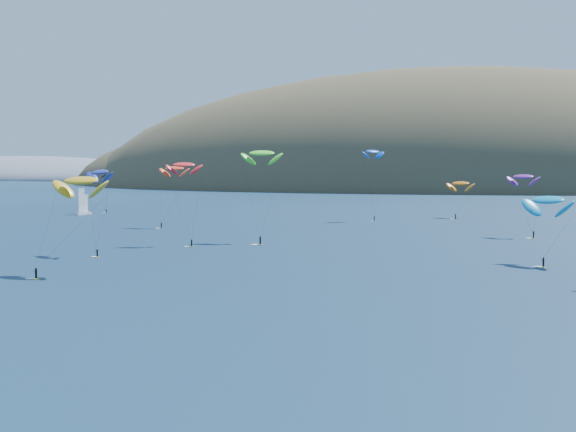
# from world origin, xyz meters

# --- Properties ---
(ground) EXTENTS (2800.00, 2800.00, 0.00)m
(ground) POSITION_xyz_m (0.00, 0.00, 0.00)
(ground) COLOR black
(ground) RESTS_ON ground
(island) EXTENTS (730.00, 300.00, 210.00)m
(island) POSITION_xyz_m (39.40, 562.36, -10.74)
(island) COLOR #3D3526
(island) RESTS_ON ground
(headland) EXTENTS (460.00, 250.00, 60.00)m
(headland) POSITION_xyz_m (-445.26, 750.08, -3.36)
(headland) COLOR slate
(headland) RESTS_ON ground
(sailboat) EXTENTS (9.34, 8.01, 11.28)m
(sailboat) POSITION_xyz_m (-98.13, 195.25, 0.94)
(sailboat) COLOR silver
(sailboat) RESTS_ON ground
(kitesurfer_1) EXTENTS (9.36, 10.34, 20.53)m
(kitesurfer_1) POSITION_xyz_m (-43.90, 152.56, 17.98)
(kitesurfer_1) COLOR gold
(kitesurfer_1) RESTS_ON ground
(kitesurfer_2) EXTENTS (10.99, 13.19, 19.67)m
(kitesurfer_2) POSITION_xyz_m (-21.87, 52.99, 16.68)
(kitesurfer_2) COLOR gold
(kitesurfer_2) RESTS_ON ground
(kitesurfer_3) EXTENTS (10.59, 14.24, 25.04)m
(kitesurfer_3) POSITION_xyz_m (-6.08, 117.51, 22.21)
(kitesurfer_3) COLOR gold
(kitesurfer_3) RESTS_ON ground
(kitesurfer_4) EXTENTS (8.69, 9.51, 25.85)m
(kitesurfer_4) POSITION_xyz_m (11.56, 194.49, 23.48)
(kitesurfer_4) COLOR gold
(kitesurfer_4) RESTS_ON ground
(kitesurfer_5) EXTENTS (11.72, 12.86, 15.67)m
(kitesurfer_5) POSITION_xyz_m (61.19, 86.53, 12.59)
(kitesurfer_5) COLOR gold
(kitesurfer_5) RESTS_ON ground
(kitesurfer_6) EXTENTS (9.20, 9.87, 18.43)m
(kitesurfer_6) POSITION_xyz_m (58.94, 145.37, 16.03)
(kitesurfer_6) COLOR gold
(kitesurfer_6) RESTS_ON ground
(kitesurfer_9) EXTENTS (9.25, 9.47, 21.65)m
(kitesurfer_9) POSITION_xyz_m (-22.11, 104.69, 19.29)
(kitesurfer_9) COLOR gold
(kitesurfer_9) RESTS_ON ground
(kitesurfer_10) EXTENTS (9.01, 11.30, 20.10)m
(kitesurfer_10) POSITION_xyz_m (-32.58, 81.29, 17.77)
(kitesurfer_10) COLOR gold
(kitesurfer_10) RESTS_ON ground
(kitesurfer_11) EXTENTS (10.62, 13.92, 15.00)m
(kitesurfer_11) POSITION_xyz_m (40.36, 214.94, 12.26)
(kitesurfer_11) COLOR gold
(kitesurfer_11) RESTS_ON ground
(kitesurfer_12) EXTENTS (8.35, 4.63, 17.31)m
(kitesurfer_12) POSITION_xyz_m (-99.12, 210.11, 15.46)
(kitesurfer_12) COLOR gold
(kitesurfer_12) RESTS_ON ground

